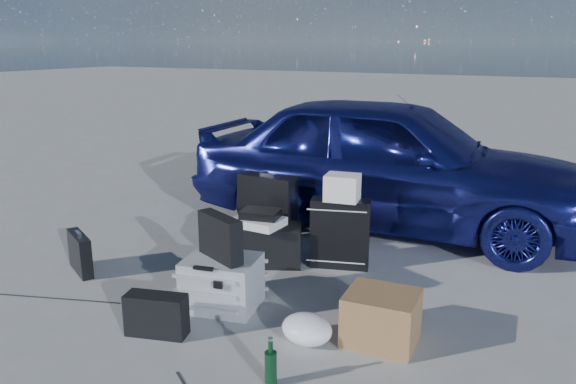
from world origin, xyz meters
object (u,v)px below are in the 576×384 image
object	(u,v)px
duffel_bag	(260,245)
suitcase_left	(268,212)
car	(389,161)
cardboard_box	(381,318)
pelican_case	(222,282)
suitcase_right	(340,233)
briefcase	(80,253)
green_bottle	(271,363)

from	to	relation	value
duffel_bag	suitcase_left	bearing A→B (deg)	84.88
car	cardboard_box	world-z (taller)	car
car	pelican_case	world-z (taller)	car
duffel_bag	cardboard_box	world-z (taller)	duffel_bag
pelican_case	suitcase_right	world-z (taller)	suitcase_right
briefcase	suitcase_right	xyz separation A→B (m)	(1.83, 1.06, 0.13)
suitcase_right	pelican_case	bearing A→B (deg)	-129.73
suitcase_right	cardboard_box	bearing A→B (deg)	-72.16
car	suitcase_left	distance (m)	1.39
pelican_case	suitcase_left	distance (m)	1.21
green_bottle	cardboard_box	bearing A→B (deg)	61.31
duffel_bag	pelican_case	bearing A→B (deg)	-104.21
suitcase_left	green_bottle	xyz separation A→B (m)	(1.04, -1.84, -0.20)
suitcase_left	cardboard_box	xyz separation A→B (m)	(1.43, -1.13, -0.18)
suitcase_right	green_bottle	world-z (taller)	suitcase_right
green_bottle	suitcase_left	bearing A→B (deg)	119.38
briefcase	green_bottle	distance (m)	2.23
suitcase_left	duffel_bag	world-z (taller)	suitcase_left
suitcase_left	cardboard_box	distance (m)	1.83
duffel_bag	car	bearing A→B (deg)	42.31
cardboard_box	car	bearing A→B (deg)	106.63
duffel_bag	suitcase_right	bearing A→B (deg)	-2.48
suitcase_left	green_bottle	bearing A→B (deg)	-59.48
suitcase_right	duffel_bag	size ratio (longest dim) A/B	0.85
cardboard_box	green_bottle	distance (m)	0.81
pelican_case	briefcase	distance (m)	1.37
pelican_case	suitcase_right	distance (m)	1.16
car	suitcase_right	distance (m)	1.29
car	pelican_case	distance (m)	2.39
car	green_bottle	xyz separation A→B (m)	(0.28, -2.96, -0.53)
car	pelican_case	xyz separation A→B (m)	(-0.48, -2.29, -0.48)
suitcase_right	car	bearing A→B (deg)	73.27
suitcase_left	green_bottle	world-z (taller)	suitcase_left
green_bottle	duffel_bag	bearing A→B (deg)	121.53
duffel_bag	green_bottle	distance (m)	1.74
duffel_bag	cardboard_box	bearing A→B (deg)	-55.35
briefcase	cardboard_box	bearing A→B (deg)	30.28
car	green_bottle	world-z (taller)	car
briefcase	duffel_bag	bearing A→B (deg)	62.97
car	duffel_bag	size ratio (longest dim) A/B	5.77
car	suitcase_left	bearing A→B (deg)	144.06
suitcase_left	cardboard_box	bearing A→B (deg)	-37.19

